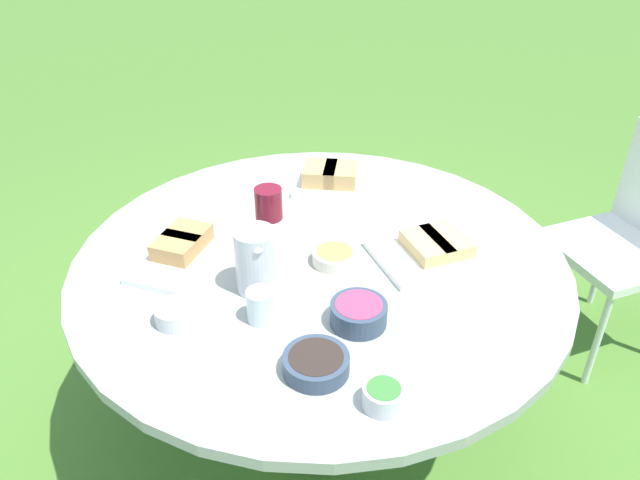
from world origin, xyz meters
TOP-DOWN VIEW (x-y plane):
  - ground_plane at (0.00, 0.00)m, footprint 40.00×40.00m
  - dining_table at (0.00, 0.00)m, footprint 1.48×1.48m
  - chair_near_right at (-0.18, 1.29)m, footprint 0.49×0.48m
  - water_pitcher at (0.11, -0.21)m, footprint 0.12×0.11m
  - wine_glass at (-0.09, -0.14)m, footprint 0.08×0.08m
  - platter_bread_main at (-0.09, -0.41)m, footprint 0.36×0.32m
  - platter_charcuterie at (0.07, 0.33)m, footprint 0.29×0.33m
  - platter_sandwich_side at (-0.42, 0.15)m, footprint 0.31×0.38m
  - bowl_fries at (0.04, 0.03)m, footprint 0.13×0.13m
  - bowl_salad at (0.60, 0.00)m, footprint 0.09×0.09m
  - bowl_olives at (0.46, -0.12)m, footprint 0.16×0.16m
  - bowl_dip_red at (0.32, 0.03)m, footprint 0.15×0.15m
  - bowl_dip_cream at (0.20, -0.43)m, footprint 0.11×0.11m
  - cup_water_near at (-0.27, -0.07)m, footprint 0.06×0.06m
  - cup_water_far at (0.25, -0.22)m, footprint 0.07×0.07m

SIDE VIEW (x-z plane):
  - ground_plane at x=0.00m, z-range 0.00..0.00m
  - chair_near_right at x=-0.18m, z-range 0.08..0.97m
  - dining_table at x=0.00m, z-range 0.28..1.01m
  - bowl_fries at x=0.04m, z-range 0.73..0.77m
  - platter_charcuterie at x=0.07m, z-range 0.72..0.78m
  - bowl_olives at x=0.46m, z-range 0.73..0.78m
  - bowl_dip_cream at x=0.20m, z-range 0.73..0.78m
  - platter_bread_main at x=-0.09m, z-range 0.72..0.79m
  - bowl_salad at x=0.60m, z-range 0.73..0.79m
  - platter_sandwich_side at x=-0.42m, z-range 0.72..0.80m
  - bowl_dip_red at x=0.32m, z-range 0.73..0.80m
  - cup_water_far at x=0.25m, z-range 0.73..0.82m
  - cup_water_near at x=-0.27m, z-range 0.73..0.84m
  - water_pitcher at x=0.11m, z-range 0.73..0.92m
  - wine_glass at x=-0.09m, z-range 0.78..0.98m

